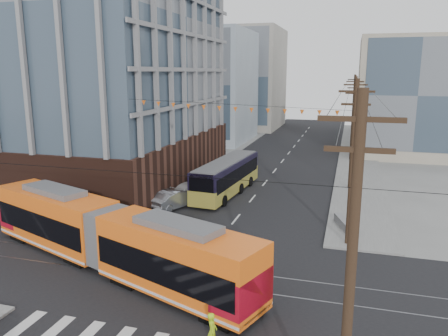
# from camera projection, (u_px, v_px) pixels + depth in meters

# --- Properties ---
(ground) EXTENTS (160.00, 160.00, 0.00)m
(ground) POSITION_uv_depth(u_px,v_px,m) (164.00, 310.00, 21.34)
(ground) COLOR slate
(office_building) EXTENTS (30.00, 25.00, 28.60)m
(office_building) POSITION_uv_depth(u_px,v_px,m) (56.00, 44.00, 45.82)
(office_building) COLOR #381E16
(office_building) RESTS_ON ground
(bg_bldg_nw_near) EXTENTS (18.00, 16.00, 18.00)m
(bg_bldg_nw_near) POSITION_uv_depth(u_px,v_px,m) (195.00, 87.00, 72.79)
(bg_bldg_nw_near) COLOR #8C99A5
(bg_bldg_nw_near) RESTS_ON ground
(bg_bldg_ne_near) EXTENTS (14.00, 14.00, 16.00)m
(bg_bldg_ne_near) POSITION_uv_depth(u_px,v_px,m) (410.00, 97.00, 60.27)
(bg_bldg_ne_near) COLOR gray
(bg_bldg_ne_near) RESTS_ON ground
(bg_bldg_nw_far) EXTENTS (16.00, 18.00, 20.00)m
(bg_bldg_nw_far) POSITION_uv_depth(u_px,v_px,m) (242.00, 79.00, 90.52)
(bg_bldg_nw_far) COLOR gray
(bg_bldg_nw_far) RESTS_ON ground
(bg_bldg_ne_far) EXTENTS (16.00, 16.00, 14.00)m
(bg_bldg_ne_far) POSITION_uv_depth(u_px,v_px,m) (408.00, 97.00, 78.69)
(bg_bldg_ne_far) COLOR #8C99A5
(bg_bldg_ne_far) RESTS_ON ground
(utility_pole_near) EXTENTS (0.30, 0.30, 11.00)m
(utility_pole_near) POSITION_uv_depth(u_px,v_px,m) (350.00, 287.00, 12.21)
(utility_pole_near) COLOR black
(utility_pole_near) RESTS_ON ground
(utility_pole_far) EXTENTS (0.30, 0.30, 11.00)m
(utility_pole_far) POSITION_uv_depth(u_px,v_px,m) (353.00, 109.00, 70.35)
(utility_pole_far) COLOR black
(utility_pole_far) RESTS_ON ground
(streetcar) EXTENTS (20.10, 9.90, 3.93)m
(streetcar) POSITION_uv_depth(u_px,v_px,m) (110.00, 237.00, 25.45)
(streetcar) COLOR orange
(streetcar) RESTS_ON ground
(city_bus) EXTENTS (3.58, 12.01, 3.35)m
(city_bus) POSITION_uv_depth(u_px,v_px,m) (227.00, 176.00, 41.43)
(city_bus) COLOR black
(city_bus) RESTS_ON ground
(parked_car_silver) EXTENTS (3.45, 5.14, 1.60)m
(parked_car_silver) POSITION_uv_depth(u_px,v_px,m) (175.00, 199.00, 37.24)
(parked_car_silver) COLOR gray
(parked_car_silver) RESTS_ON ground
(parked_car_white) EXTENTS (2.83, 4.97, 1.36)m
(parked_car_white) POSITION_uv_depth(u_px,v_px,m) (190.00, 189.00, 40.78)
(parked_car_white) COLOR silver
(parked_car_white) RESTS_ON ground
(parked_car_grey) EXTENTS (3.79, 5.63, 1.43)m
(parked_car_grey) POSITION_uv_depth(u_px,v_px,m) (213.00, 175.00, 46.04)
(parked_car_grey) COLOR #48494A
(parked_car_grey) RESTS_ON ground
(pedestrian) EXTENTS (0.58, 0.71, 1.69)m
(pedestrian) POSITION_uv_depth(u_px,v_px,m) (212.00, 332.00, 18.11)
(pedestrian) COLOR #B6E218
(pedestrian) RESTS_ON ground
(jersey_barrier) EXTENTS (1.97, 3.77, 0.74)m
(jersey_barrier) POSITION_uv_depth(u_px,v_px,m) (345.00, 225.00, 32.01)
(jersey_barrier) COLOR slate
(jersey_barrier) RESTS_ON ground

